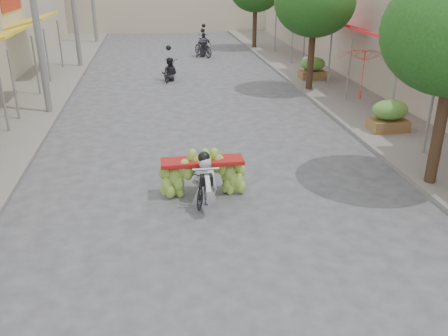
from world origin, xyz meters
TOP-DOWN VIEW (x-y plane):
  - ground at (0.00, 0.00)m, footprint 120.00×120.00m
  - sidewalk_left at (-7.00, 15.00)m, footprint 4.00×60.00m
  - sidewalk_right at (7.00, 15.00)m, footprint 4.00×60.00m
  - utility_pole_mid at (-5.40, 12.00)m, footprint 0.60×0.24m
  - street_tree_mid at (5.40, 14.00)m, footprint 3.40×3.40m
  - produce_crate_mid at (6.20, 8.00)m, footprint 1.20×0.88m
  - produce_crate_far at (6.20, 16.00)m, footprint 1.20×0.88m
  - banana_motorbike at (-0.38, 4.12)m, footprint 2.20×1.76m
  - market_umbrella at (6.02, 9.94)m, footprint 2.46×2.46m
  - pedestrian at (6.08, 16.52)m, footprint 1.08×1.08m
  - bg_motorbike_a at (-0.66, 17.10)m, footprint 1.09×1.81m
  - bg_motorbike_b at (1.65, 23.41)m, footprint 1.33×1.96m
  - bg_motorbike_c at (1.98, 25.95)m, footprint 0.97×1.72m

SIDE VIEW (x-z plane):
  - ground at x=0.00m, z-range 0.00..0.00m
  - sidewalk_left at x=-7.00m, z-range 0.00..0.12m
  - sidewalk_right at x=7.00m, z-range 0.00..0.12m
  - produce_crate_mid at x=6.20m, z-range 0.13..1.29m
  - produce_crate_far at x=6.20m, z-range 0.13..1.29m
  - bg_motorbike_a at x=-0.66m, z-range -0.24..1.71m
  - banana_motorbike at x=-0.38m, z-range -0.36..1.82m
  - bg_motorbike_c at x=1.98m, z-range -0.19..1.76m
  - bg_motorbike_b at x=1.65m, z-range -0.15..1.80m
  - pedestrian at x=6.08m, z-range 0.12..2.06m
  - market_umbrella at x=6.02m, z-range 1.60..3.47m
  - street_tree_mid at x=5.40m, z-range 1.16..6.41m
  - utility_pole_mid at x=-5.40m, z-range 0.03..8.03m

